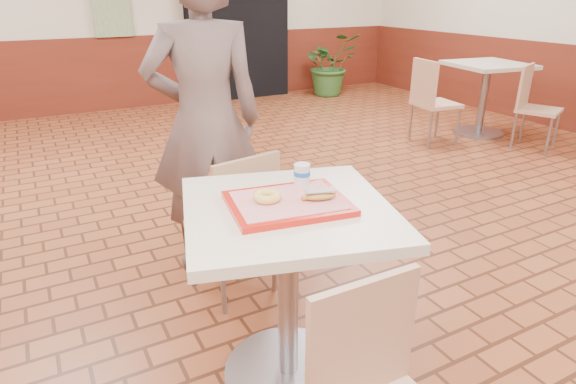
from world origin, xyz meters
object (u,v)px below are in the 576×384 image
chair_main_back (238,219)px  customer (205,122)px  chair_second_left (431,98)px  chair_second_front (533,102)px  second_table (485,87)px  ring_donut (267,196)px  long_john_donut (319,195)px  paper_cup (302,174)px  serving_tray (288,203)px  main_table (288,267)px  potted_plant (330,65)px

chair_main_back → customer: bearing=-98.4°
chair_second_left → chair_second_front: (0.87, -0.61, -0.02)m
chair_second_front → customer: bearing=166.9°
customer → second_table: bearing=-149.8°
ring_donut → long_john_donut: bearing=-25.4°
long_john_donut → chair_second_front: 4.25m
paper_cup → serving_tray: bearing=-137.2°
customer → paper_cup: customer is taller
ring_donut → paper_cup: 0.22m
ring_donut → second_table: (3.93, 2.35, -0.31)m
paper_cup → chair_second_front: bearing=23.7°
long_john_donut → chair_second_left: chair_second_left is taller
chair_main_back → serving_tray: serving_tray is taller
serving_tray → long_john_donut: 0.12m
main_table → long_john_donut: long_john_donut is taller
potted_plant → chair_main_back: bearing=-127.6°
serving_tray → ring_donut: 0.09m
long_john_donut → second_table: bearing=32.9°
serving_tray → paper_cup: (0.13, 0.12, 0.06)m
second_table → paper_cup: bearing=-148.8°
chair_main_back → chair_second_left: size_ratio=0.92×
ring_donut → paper_cup: bearing=23.4°
serving_tray → long_john_donut: size_ratio=3.14×
paper_cup → chair_second_front: 4.16m
second_table → chair_second_left: bearing=178.9°
long_john_donut → second_table: size_ratio=0.17×
serving_tray → second_table: bearing=31.6°
serving_tray → potted_plant: size_ratio=0.46×
second_table → chair_second_left: 0.81m
ring_donut → second_table: size_ratio=0.13×
serving_tray → long_john_donut: (0.10, -0.05, 0.03)m
ring_donut → second_table: 4.59m
long_john_donut → paper_cup: size_ratio=1.67×
main_table → serving_tray: size_ratio=1.86×
paper_cup → second_table: 4.37m
chair_main_back → ring_donut: bearing=68.6°
main_table → chair_main_back: chair_main_back is taller
serving_tray → chair_second_left: size_ratio=0.49×
main_table → customer: (0.05, 1.08, 0.35)m
customer → chair_second_left: size_ratio=1.98×
long_john_donut → potted_plant: size_ratio=0.15×
serving_tray → chair_second_front: (3.92, 1.78, -0.36)m
potted_plant → customer: bearing=-130.3°
ring_donut → long_john_donut: 0.20m
second_table → chair_second_front: chair_second_front is taller
ring_donut → chair_second_front: 4.38m
customer → chair_second_front: (3.87, 0.71, -0.42)m
main_table → chair_second_left: chair_second_left is taller
main_table → chair_second_front: bearing=24.4°
chair_main_back → long_john_donut: long_john_donut is taller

